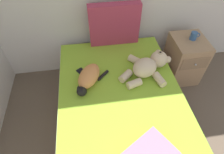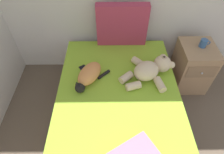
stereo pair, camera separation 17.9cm
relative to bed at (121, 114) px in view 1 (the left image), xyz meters
name	(u,v)px [view 1 (the left image)]	position (x,y,z in m)	size (l,w,h in m)	color
bed	(121,114)	(0.00, 0.00, 0.00)	(1.28, 1.96, 0.51)	#9E7A56
patterned_cushion	(114,25)	(0.06, 0.91, 0.52)	(0.60, 0.11, 0.52)	#A5334C
cat	(88,77)	(-0.30, 0.28, 0.33)	(0.38, 0.41, 0.15)	#D18447
teddy_bear	(149,66)	(0.35, 0.34, 0.34)	(0.61, 0.49, 0.20)	beige
cell_phone	(82,73)	(-0.37, 0.42, 0.26)	(0.14, 0.16, 0.01)	black
nightstand	(184,59)	(0.97, 0.66, 0.06)	(0.41, 0.48, 0.62)	#9E7A56
mug	(194,36)	(1.00, 0.69, 0.41)	(0.12, 0.08, 0.09)	#33598C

